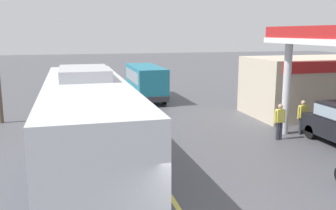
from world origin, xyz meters
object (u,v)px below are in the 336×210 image
coach_bus_main (88,132)px  pedestrian_by_shop (303,115)px  pedestrian_near_pump (280,120)px  minibus_opposing_lane (146,80)px

coach_bus_main → pedestrian_by_shop: bearing=18.6°
pedestrian_near_pump → pedestrian_by_shop: 1.64m
minibus_opposing_lane → pedestrian_near_pump: minibus_opposing_lane is taller
coach_bus_main → minibus_opposing_lane: coach_bus_main is taller
minibus_opposing_lane → pedestrian_by_shop: 12.38m
coach_bus_main → pedestrian_by_shop: coach_bus_main is taller
pedestrian_near_pump → pedestrian_by_shop: size_ratio=1.00×
pedestrian_near_pump → pedestrian_by_shop: same height
minibus_opposing_lane → pedestrian_near_pump: 12.29m
pedestrian_near_pump → pedestrian_by_shop: bearing=18.9°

